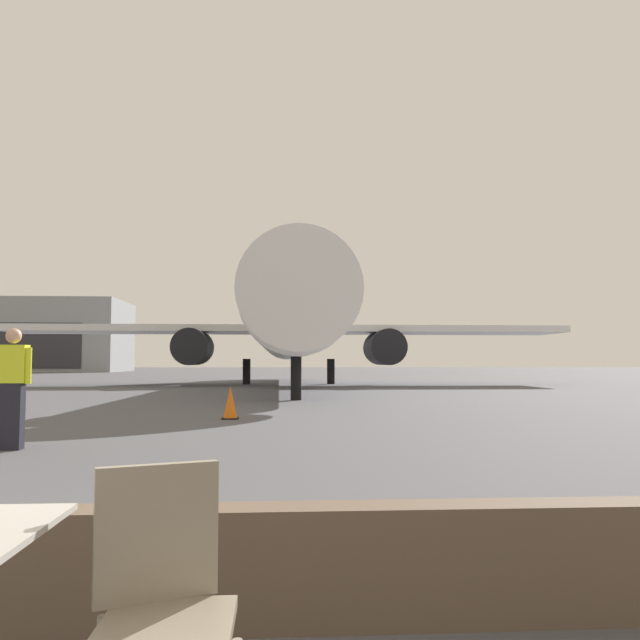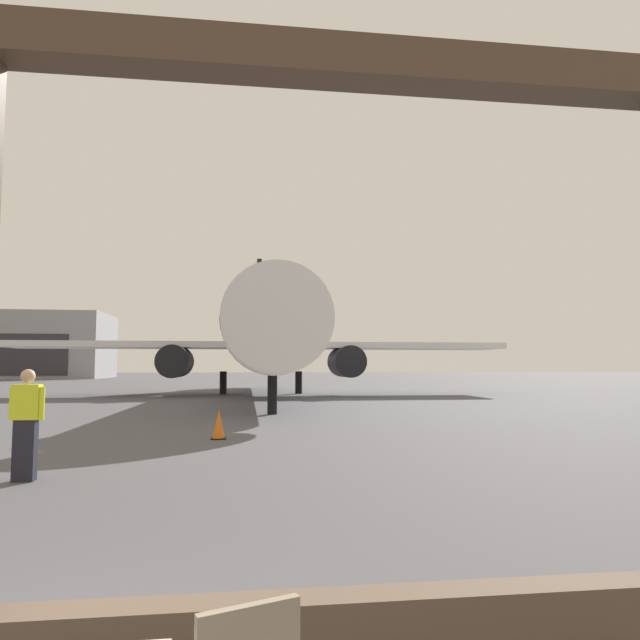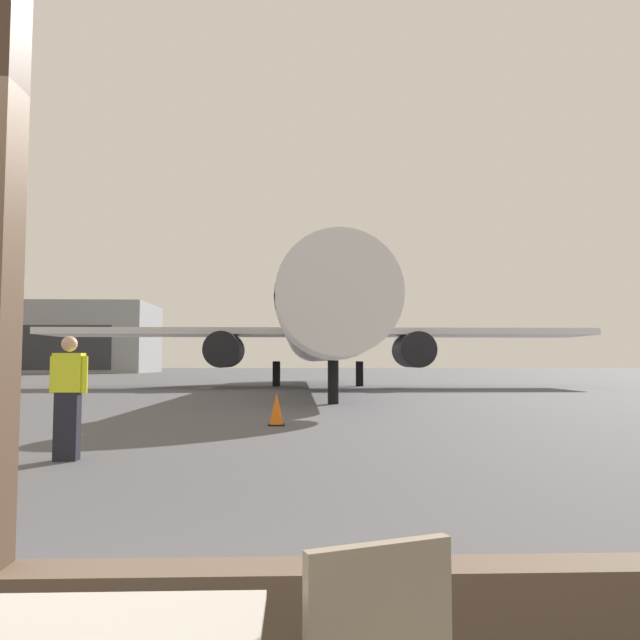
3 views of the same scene
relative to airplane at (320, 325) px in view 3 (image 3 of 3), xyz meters
name	(u,v)px [view 3 (image 3 of 3)]	position (x,y,z in m)	size (l,w,h in m)	color
ground_plane	(279,383)	(-2.42, 9.90, -3.33)	(220.00, 220.00, 0.00)	#4C4C51
airplane	(320,325)	(0.00, 0.00, 0.00)	(30.23, 31.19, 10.25)	silver
ground_crew_worker	(68,396)	(-4.40, -23.71, -2.43)	(0.56, 0.22, 1.74)	black
traffic_cone	(276,409)	(-1.63, -18.96, -2.98)	(0.36, 0.36, 0.73)	orange
distant_hangar	(66,338)	(-32.61, 52.95, 1.32)	(22.96, 13.36, 9.30)	gray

